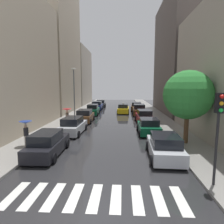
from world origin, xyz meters
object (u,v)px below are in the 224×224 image
parked_car_left_fifth (97,106)px  traffic_light_right_corner (218,119)px  parked_car_right_third (144,117)px  street_tree_right (188,95)px  parked_car_right_fourth (139,110)px  lamp_post_left (74,90)px  parked_car_left_sixth (101,103)px  pedestrian_foreground (26,128)px  parked_car_left_second (73,126)px  parked_car_right_nearest (165,147)px  taxi_midroad (123,109)px  parked_car_left_fourth (93,110)px  parked_car_left_third (85,116)px  pedestrian_by_kerb (67,113)px  parked_car_left_nearest (48,144)px  parked_car_right_second (149,126)px  parked_car_right_fifth (136,107)px

parked_car_left_fifth → traffic_light_right_corner: (9.40, -29.29, 2.49)m
parked_car_right_third → street_tree_right: street_tree_right is taller
parked_car_right_fourth → lamp_post_left: 11.15m
parked_car_left_sixth → traffic_light_right_corner: size_ratio=0.97×
parked_car_right_third → pedestrian_foreground: 14.72m
parked_car_left_second → lamp_post_left: size_ratio=0.68×
parked_car_right_nearest → street_tree_right: street_tree_right is taller
parked_car_left_fifth → taxi_midroad: 6.87m
parked_car_left_fifth → parked_car_left_sixth: 5.96m
parked_car_left_sixth → taxi_midroad: size_ratio=0.90×
taxi_midroad → parked_car_left_fourth: bearing=115.7°
parked_car_left_third → street_tree_right: street_tree_right is taller
street_tree_right → parked_car_left_fourth: bearing=122.4°
parked_car_right_nearest → street_tree_right: 5.04m
pedestrian_by_kerb → parked_car_left_nearest: bearing=118.4°
pedestrian_foreground → parked_car_right_third: bearing=-106.5°
parked_car_right_third → street_tree_right: 9.95m
parked_car_right_fourth → parked_car_left_second: bearing=150.6°
parked_car_right_fourth → pedestrian_by_kerb: 12.95m
parked_car_left_fourth → parked_car_right_fourth: bearing=-91.2°
parked_car_right_third → parked_car_left_third: bearing=86.4°
parked_car_left_fourth → pedestrian_by_kerb: size_ratio=2.42×
lamp_post_left → parked_car_right_fourth: bearing=28.2°
parked_car_right_fourth → parked_car_left_sixth: bearing=33.0°
parked_car_left_fourth → pedestrian_by_kerb: 9.15m
parked_car_left_second → parked_car_left_fifth: (-0.16, 19.36, 0.01)m
parked_car_right_second → pedestrian_foreground: (-10.00, -4.97, 0.79)m
parked_car_left_sixth → pedestrian_foreground: bearing=173.3°
parked_car_left_nearest → street_tree_right: 11.19m
parked_car_right_second → parked_car_right_fourth: parked_car_right_fourth is taller
street_tree_right → pedestrian_by_kerb: bearing=149.7°
parked_car_right_nearest → pedestrian_by_kerb: pedestrian_by_kerb is taller
parked_car_right_third → pedestrian_foreground: bearing=134.4°
parked_car_right_second → street_tree_right: size_ratio=0.70×
taxi_midroad → street_tree_right: 18.99m
parked_car_left_third → pedestrian_foreground: 11.15m
parked_car_left_third → pedestrian_foreground: (-2.42, -10.86, 0.75)m
parked_car_left_second → parked_car_left_sixth: size_ratio=1.14×
street_tree_right → parked_car_right_third: bearing=104.6°
pedestrian_by_kerb → traffic_light_right_corner: size_ratio=0.44×
parked_car_right_fifth → taxi_midroad: (-2.52, -3.63, -0.00)m
parked_car_left_fifth → pedestrian_foreground: pedestrian_foreground is taller
parked_car_left_fifth → street_tree_right: 24.93m
parked_car_left_second → parked_car_left_sixth: bearing=2.0°
parked_car_left_sixth → parked_car_right_fifth: size_ratio=0.96×
parked_car_left_third → parked_car_right_second: (7.59, -5.89, -0.04)m
parked_car_left_second → parked_car_left_fourth: bearing=1.6°
pedestrian_foreground → parked_car_left_nearest: bearing=174.4°
pedestrian_foreground → pedestrian_by_kerb: bearing=-68.1°
parked_car_right_fourth → lamp_post_left: size_ratio=0.67×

